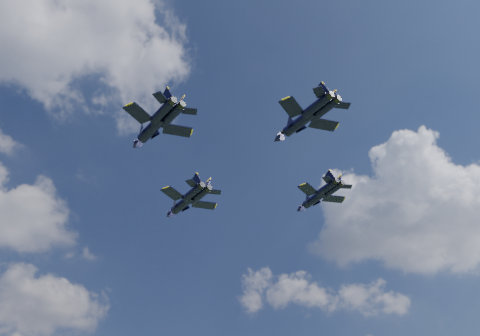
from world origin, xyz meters
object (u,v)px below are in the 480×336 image
jet_lead (182,204)px  jet_left (151,130)px  jet_slot (298,123)px  jet_right (314,199)px

jet_lead → jet_left: 26.57m
jet_slot → jet_left: bearing=132.6°
jet_right → jet_slot: jet_right is taller
jet_left → jet_slot: 26.01m
jet_right → jet_slot: 26.27m
jet_right → jet_slot: (-17.42, -19.65, -0.94)m
jet_left → jet_right: size_ratio=1.16×
jet_lead → jet_right: (21.85, -18.24, -1.94)m
jet_left → jet_slot: bearing=-46.9°
jet_lead → jet_right: jet_lead is taller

